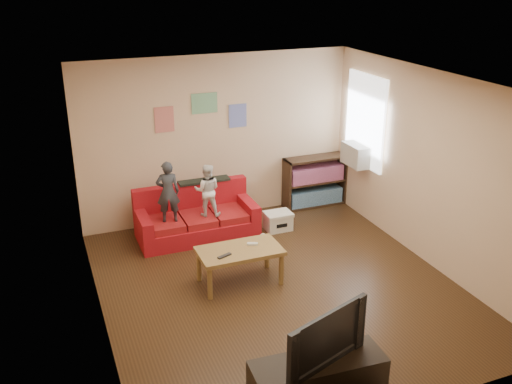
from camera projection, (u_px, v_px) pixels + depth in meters
name	position (u px, v px, depth m)	size (l,w,h in m)	color
room_shell	(280.00, 192.00, 7.05)	(4.52, 5.02, 2.72)	#3E2714
sofa	(196.00, 219.00, 8.89)	(1.83, 0.84, 0.80)	#A9121A
child_a	(168.00, 192.00, 8.38)	(0.34, 0.23, 0.94)	#2F3237
child_b	(207.00, 190.00, 8.61)	(0.40, 0.31, 0.82)	white
coffee_table	(240.00, 254.00, 7.50)	(1.10, 0.60, 0.49)	olive
remote	(224.00, 256.00, 7.28)	(0.20, 0.05, 0.02)	black
game_controller	(252.00, 244.00, 7.58)	(0.14, 0.04, 0.03)	silver
bookshelf	(315.00, 184.00, 9.97)	(1.11, 0.33, 0.89)	#332215
window	(365.00, 121.00, 9.12)	(0.04, 1.08, 1.48)	white
ac_unit	(356.00, 155.00, 9.29)	(0.28, 0.55, 0.35)	#B7B2A3
artwork_left	(164.00, 120.00, 8.75)	(0.30, 0.01, 0.40)	#D87266
artwork_center	(204.00, 103.00, 8.90)	(0.42, 0.01, 0.32)	#72B27F
artwork_right	(238.00, 116.00, 9.18)	(0.30, 0.01, 0.38)	#727FCC
file_box	(278.00, 221.00, 9.12)	(0.43, 0.32, 0.29)	white
tv_stand	(317.00, 381.00, 5.47)	(1.30, 0.43, 0.49)	black
television	(320.00, 335.00, 5.27)	(1.01, 0.13, 0.58)	black
tissue	(263.00, 237.00, 8.80)	(0.11, 0.11, 0.11)	silver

